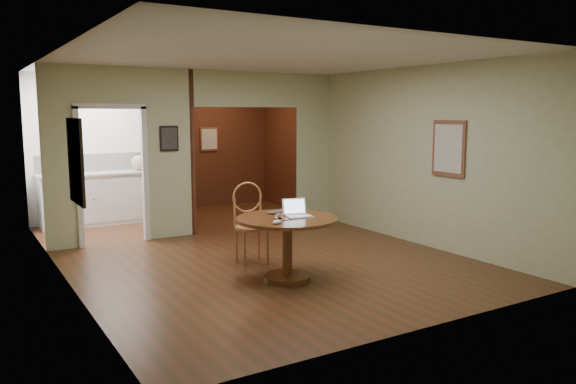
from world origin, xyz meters
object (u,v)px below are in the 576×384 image
closed_laptop (281,212)px  dining_table (287,234)px  chair (250,218)px  open_laptop (297,211)px

closed_laptop → dining_table: bearing=-125.7°
chair → closed_laptop: chair is taller
dining_table → chair: size_ratio=1.13×
dining_table → closed_laptop: closed_laptop is taller
dining_table → chair: chair is taller
open_laptop → dining_table: bearing=-163.2°
chair → closed_laptop: 0.68m
closed_laptop → chair: bearing=77.9°
dining_table → closed_laptop: (0.08, 0.29, 0.21)m
chair → closed_laptop: (0.10, -0.65, 0.17)m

